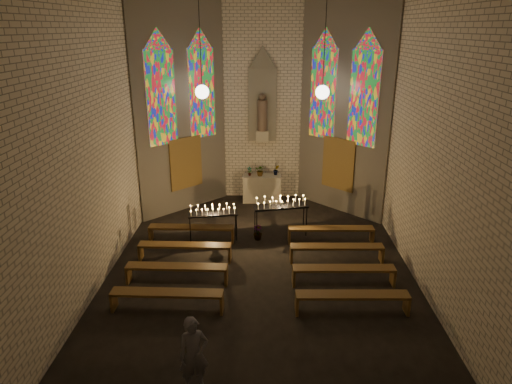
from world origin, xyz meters
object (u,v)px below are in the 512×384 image
aisle_flower_pot (258,232)px  votive_stand_right (281,204)px  altar (262,188)px  visitor (194,355)px  votive_stand_left (213,212)px

aisle_flower_pot → votive_stand_right: (0.70, 0.29, 0.82)m
altar → aisle_flower_pot: altar is taller
aisle_flower_pot → votive_stand_right: votive_stand_right is taller
votive_stand_right → altar: bearing=89.1°
votive_stand_right → visitor: 6.66m
altar → aisle_flower_pot: size_ratio=3.02×
votive_stand_left → visitor: visitor is taller
aisle_flower_pot → votive_stand_right: size_ratio=0.27×
votive_stand_left → aisle_flower_pot: bearing=-7.0°
aisle_flower_pot → votive_stand_left: votive_stand_left is taller
altar → visitor: size_ratio=0.96×
visitor → votive_stand_left: bearing=72.6°
altar → votive_stand_right: size_ratio=0.82×
votive_stand_left → votive_stand_right: bearing=0.1°
altar → votive_stand_left: (-1.45, -3.37, 0.43)m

